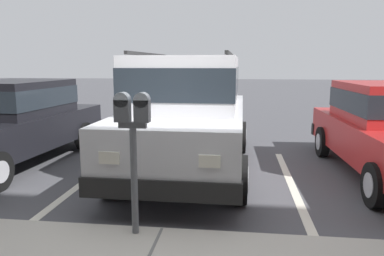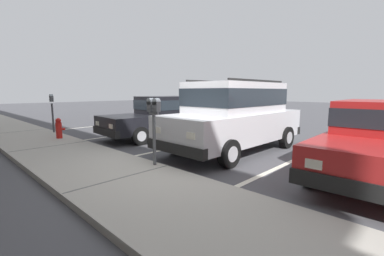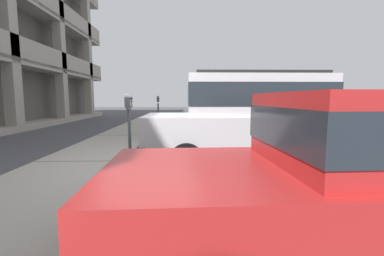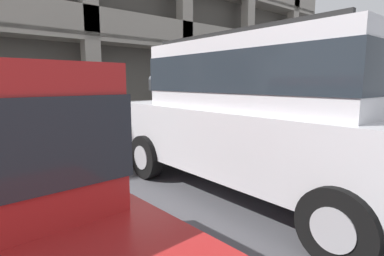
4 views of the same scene
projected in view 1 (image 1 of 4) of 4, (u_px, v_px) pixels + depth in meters
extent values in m
cube|color=#4C4C51|center=(166.00, 234.00, 4.25)|extent=(80.00, 80.00, 0.10)
cube|color=silver|center=(295.00, 194.00, 5.41)|extent=(0.12, 4.80, 0.01)
cube|color=silver|center=(80.00, 185.00, 5.81)|extent=(0.12, 4.80, 0.01)
cube|color=silver|center=(189.00, 130.00, 6.47)|extent=(1.89, 4.72, 0.80)
cube|color=silver|center=(189.00, 82.00, 6.38)|extent=(1.65, 2.93, 0.84)
cube|color=#232B33|center=(189.00, 81.00, 6.38)|extent=(1.67, 2.95, 0.46)
cube|color=black|center=(160.00, 189.00, 4.26)|extent=(1.88, 0.18, 0.24)
cube|color=black|center=(203.00, 124.00, 8.78)|extent=(1.88, 0.18, 0.24)
cube|color=silver|center=(109.00, 158.00, 4.23)|extent=(0.24, 0.03, 0.14)
cube|color=silver|center=(210.00, 161.00, 4.08)|extent=(0.24, 0.03, 0.14)
cylinder|color=black|center=(110.00, 174.00, 5.24)|extent=(0.21, 0.66, 0.66)
cylinder|color=#B2B2B7|center=(110.00, 174.00, 5.24)|extent=(0.22, 0.37, 0.36)
cylinder|color=black|center=(240.00, 180.00, 5.00)|extent=(0.21, 0.66, 0.66)
cylinder|color=#B2B2B7|center=(240.00, 180.00, 5.00)|extent=(0.22, 0.37, 0.36)
cylinder|color=black|center=(157.00, 135.00, 8.08)|extent=(0.21, 0.66, 0.66)
cylinder|color=#B2B2B7|center=(157.00, 135.00, 8.08)|extent=(0.22, 0.37, 0.36)
cylinder|color=black|center=(241.00, 137.00, 7.84)|extent=(0.21, 0.66, 0.66)
cylinder|color=#B2B2B7|center=(241.00, 137.00, 7.84)|extent=(0.22, 0.37, 0.36)
cube|color=black|center=(149.00, 54.00, 6.39)|extent=(0.08, 2.62, 0.05)
cube|color=black|center=(230.00, 54.00, 6.21)|extent=(0.08, 2.62, 0.05)
cube|color=black|center=(353.00, 130.00, 8.22)|extent=(1.74, 0.21, 0.24)
cylinder|color=black|center=(375.00, 185.00, 4.86)|extent=(0.18, 0.60, 0.60)
cylinder|color=#B2B2B7|center=(375.00, 185.00, 4.86)|extent=(0.19, 0.34, 0.33)
cylinder|color=black|center=(322.00, 142.00, 7.53)|extent=(0.18, 0.60, 0.60)
cylinder|color=#B2B2B7|center=(322.00, 142.00, 7.53)|extent=(0.19, 0.34, 0.33)
cube|color=black|center=(7.00, 133.00, 6.89)|extent=(2.00, 4.51, 0.60)
cube|color=black|center=(15.00, 98.00, 7.07)|extent=(1.63, 2.08, 0.64)
cube|color=#232B33|center=(15.00, 97.00, 7.07)|extent=(1.66, 2.10, 0.35)
cube|color=black|center=(68.00, 124.00, 9.01)|extent=(1.74, 0.28, 0.24)
cylinder|color=black|center=(16.00, 133.00, 8.42)|extent=(0.20, 0.61, 0.60)
cylinder|color=#B2B2B7|center=(16.00, 133.00, 8.42)|extent=(0.20, 0.34, 0.33)
cylinder|color=black|center=(84.00, 136.00, 8.10)|extent=(0.20, 0.61, 0.60)
cylinder|color=#B2B2B7|center=(84.00, 136.00, 8.10)|extent=(0.20, 0.34, 0.33)
cylinder|color=#595B60|center=(134.00, 181.00, 3.82)|extent=(0.07, 0.07, 1.11)
cube|color=#595B60|center=(133.00, 125.00, 3.71)|extent=(0.28, 0.06, 0.06)
cube|color=#515459|center=(142.00, 111.00, 3.68)|extent=(0.15, 0.11, 0.22)
cylinder|color=#9EA8B2|center=(142.00, 100.00, 3.66)|extent=(0.15, 0.11, 0.15)
cube|color=#B7B293|center=(144.00, 114.00, 3.74)|extent=(0.08, 0.01, 0.08)
cube|color=#515459|center=(122.00, 111.00, 3.70)|extent=(0.15, 0.11, 0.22)
cylinder|color=#9EA8B2|center=(122.00, 100.00, 3.68)|extent=(0.15, 0.11, 0.15)
cube|color=#B7B293|center=(124.00, 114.00, 3.77)|extent=(0.08, 0.01, 0.08)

